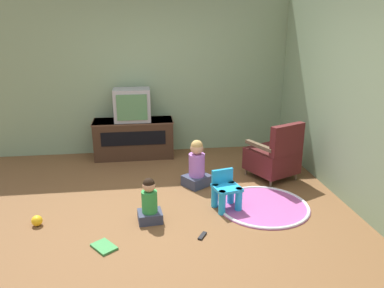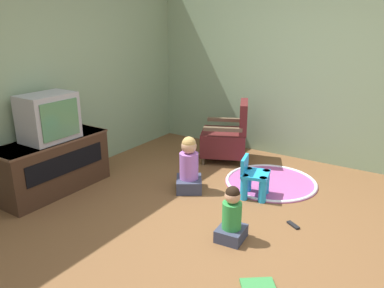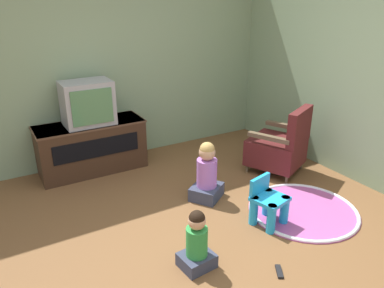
{
  "view_description": "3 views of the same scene",
  "coord_description": "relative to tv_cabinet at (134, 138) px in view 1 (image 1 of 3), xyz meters",
  "views": [
    {
      "loc": [
        -0.25,
        -3.94,
        2.14
      ],
      "look_at": [
        0.38,
        0.75,
        0.61
      ],
      "focal_mm": 35.0,
      "sensor_mm": 36.0,
      "label": 1
    },
    {
      "loc": [
        -2.91,
        -1.47,
        1.91
      ],
      "look_at": [
        0.33,
        0.64,
        0.62
      ],
      "focal_mm": 35.0,
      "sensor_mm": 36.0,
      "label": 2
    },
    {
      "loc": [
        -1.5,
        -2.27,
        2.09
      ],
      "look_at": [
        0.15,
        0.57,
        0.76
      ],
      "focal_mm": 35.0,
      "sensor_mm": 36.0,
      "label": 3
    }
  ],
  "objects": [
    {
      "name": "television",
      "position": [
        -0.0,
        -0.03,
        0.56
      ],
      "size": [
        0.58,
        0.41,
        0.52
      ],
      "color": "#939399",
      "rests_on": "tv_cabinet"
    },
    {
      "name": "black_armchair",
      "position": [
        1.99,
        -1.2,
        0.0
      ],
      "size": [
        0.78,
        0.8,
        0.85
      ],
      "rotation": [
        0.0,
        0.0,
        3.57
      ],
      "color": "brown",
      "rests_on": "ground_plane"
    },
    {
      "name": "book",
      "position": [
        -0.28,
        -2.69,
        -0.31
      ],
      "size": [
        0.29,
        0.31,
        0.02
      ],
      "rotation": [
        0.0,
        0.0,
        2.21
      ],
      "color": "#337F3D",
      "rests_on": "ground_plane"
    },
    {
      "name": "play_mat",
      "position": [
        1.58,
        -2.05,
        -0.32
      ],
      "size": [
        1.12,
        1.12,
        0.04
      ],
      "color": "#A54C8C",
      "rests_on": "ground_plane"
    },
    {
      "name": "tv_cabinet",
      "position": [
        0.0,
        0.0,
        0.0
      ],
      "size": [
        1.3,
        0.5,
        0.63
      ],
      "color": "#382316",
      "rests_on": "ground_plane"
    },
    {
      "name": "child_watching_left",
      "position": [
        0.2,
        -2.21,
        -0.1
      ],
      "size": [
        0.29,
        0.26,
        0.53
      ],
      "rotation": [
        0.0,
        0.0,
        0.09
      ],
      "color": "#33384C",
      "rests_on": "ground_plane"
    },
    {
      "name": "remote_control",
      "position": [
        0.73,
        -2.62,
        -0.31
      ],
      "size": [
        0.12,
        0.15,
        0.02
      ],
      "rotation": [
        0.0,
        0.0,
        1.01
      ],
      "color": "black",
      "rests_on": "ground_plane"
    },
    {
      "name": "ground_plane",
      "position": [
        0.42,
        -2.07,
        -0.32
      ],
      "size": [
        30.0,
        30.0,
        0.0
      ],
      "primitive_type": "plane",
      "color": "brown"
    },
    {
      "name": "yellow_kid_chair",
      "position": [
        1.12,
        -2.02,
        -0.12
      ],
      "size": [
        0.36,
        0.35,
        0.46
      ],
      "rotation": [
        0.0,
        0.0,
        0.24
      ],
      "color": "#1E99DB",
      "rests_on": "ground_plane"
    },
    {
      "name": "child_watching_center",
      "position": [
        0.86,
        -1.31,
        -0.04
      ],
      "size": [
        0.44,
        0.43,
        0.65
      ],
      "rotation": [
        0.0,
        0.0,
        0.59
      ],
      "color": "#33384C",
      "rests_on": "ground_plane"
    },
    {
      "name": "wall_back",
      "position": [
        0.08,
        0.33,
        1.02
      ],
      "size": [
        5.32,
        0.12,
        2.69
      ],
      "color": "gray",
      "rests_on": "ground_plane"
    },
    {
      "name": "wall_right",
      "position": [
        2.68,
        -2.34,
        1.02
      ],
      "size": [
        0.12,
        5.46,
        2.69
      ],
      "color": "gray",
      "rests_on": "ground_plane"
    },
    {
      "name": "toy_ball",
      "position": [
        -1.05,
        -2.15,
        -0.27
      ],
      "size": [
        0.12,
        0.12,
        0.12
      ],
      "color": "yellow",
      "rests_on": "ground_plane"
    }
  ]
}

